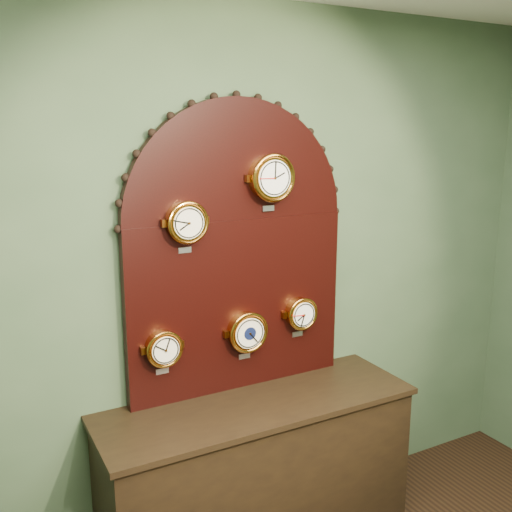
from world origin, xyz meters
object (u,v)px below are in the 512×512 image
display_board (237,240)px  barometer (247,332)px  hygrometer (164,348)px  roman_clock (187,222)px  shop_counter (258,477)px  tide_clock (301,313)px  arabic_clock (272,178)px

display_board → barometer: bearing=-73.8°
hygrometer → barometer: bearing=-0.1°
hygrometer → roman_clock: bearing=-0.2°
shop_counter → display_board: bearing=90.0°
tide_clock → display_board: bearing=169.3°
roman_clock → tide_clock: bearing=0.1°
shop_counter → arabic_clock: size_ratio=5.46×
hygrometer → barometer: (0.45, -0.00, 0.01)m
display_board → tide_clock: bearing=-10.7°
display_board → arabic_clock: bearing=-22.7°
arabic_clock → barometer: 0.80m
display_board → barometer: display_board is taller
roman_clock → arabic_clock: arabic_clock is taller
barometer → shop_counter: bearing=-97.2°
hygrometer → tide_clock: (0.78, 0.00, 0.05)m
barometer → hygrometer: bearing=179.9°
tide_clock → barometer: bearing=-179.8°
display_board → barometer: 0.48m
shop_counter → arabic_clock: 1.55m
shop_counter → hygrometer: size_ratio=6.76×
hygrometer → barometer: barometer is taller
shop_counter → roman_clock: bearing=152.7°
tide_clock → hygrometer: bearing=-180.0°
shop_counter → display_board: (0.00, 0.22, 1.23)m
roman_clock → display_board: bearing=12.5°
roman_clock → tide_clock: 0.85m
display_board → roman_clock: 0.33m
shop_counter → barometer: size_ratio=5.92×
arabic_clock → barometer: bearing=179.8°
roman_clock → tide_clock: size_ratio=1.09×
hygrometer → barometer: size_ratio=0.88×
shop_counter → barometer: 0.77m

